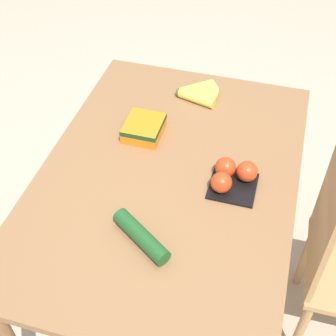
{
  "coord_description": "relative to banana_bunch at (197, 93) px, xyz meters",
  "views": [
    {
      "loc": [
        1.12,
        0.32,
        1.96
      ],
      "look_at": [
        0.0,
        0.0,
        0.79
      ],
      "focal_mm": 50.0,
      "sensor_mm": 36.0,
      "label": 1
    }
  ],
  "objects": [
    {
      "name": "carrot_bag",
      "position": [
        0.29,
        -0.14,
        0.01
      ],
      "size": [
        0.16,
        0.14,
        0.06
      ],
      "color": "orange",
      "rests_on": "dining_table"
    },
    {
      "name": "cucumber_near",
      "position": [
        0.78,
        0.0,
        0.01
      ],
      "size": [
        0.17,
        0.22,
        0.05
      ],
      "color": "#1E5123",
      "rests_on": "dining_table"
    },
    {
      "name": "banana_bunch",
      "position": [
        0.0,
        0.0,
        0.0
      ],
      "size": [
        0.18,
        0.18,
        0.04
      ],
      "color": "brown",
      "rests_on": "dining_table"
    },
    {
      "name": "tomato_pack",
      "position": [
        0.46,
        0.23,
        0.02
      ],
      "size": [
        0.16,
        0.16,
        0.08
      ],
      "color": "black",
      "rests_on": "dining_table"
    },
    {
      "name": "ground_plane",
      "position": [
        0.47,
        0.01,
        -0.78
      ],
      "size": [
        12.0,
        12.0,
        0.0
      ],
      "primitive_type": "plane",
      "color": "#B7A88E"
    },
    {
      "name": "dining_table",
      "position": [
        0.47,
        0.01,
        -0.12
      ],
      "size": [
        1.31,
        0.91,
        0.76
      ],
      "color": "olive",
      "rests_on": "ground_plane"
    }
  ]
}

